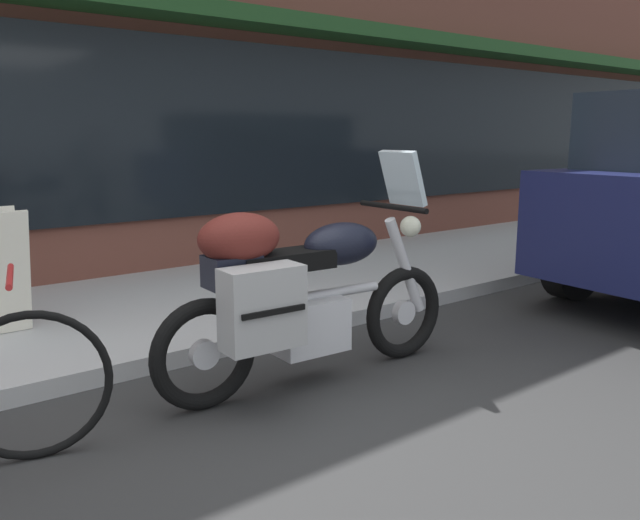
# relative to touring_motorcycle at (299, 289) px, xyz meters

# --- Properties ---
(ground_plane) EXTENTS (80.00, 80.00, 0.00)m
(ground_plane) POSITION_rel_touring_motorcycle_xyz_m (-0.40, -0.37, -0.60)
(ground_plane) COLOR #303030
(storefront_building) EXTENTS (22.11, 0.90, 6.96)m
(storefront_building) POSITION_rel_touring_motorcycle_xyz_m (6.65, 3.34, 2.80)
(storefront_building) COLOR brown
(storefront_building) RESTS_ON ground_plane
(touring_motorcycle) EXTENTS (2.09, 0.62, 1.39)m
(touring_motorcycle) POSITION_rel_touring_motorcycle_xyz_m (0.00, 0.00, 0.00)
(touring_motorcycle) COLOR black
(touring_motorcycle) RESTS_ON ground_plane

